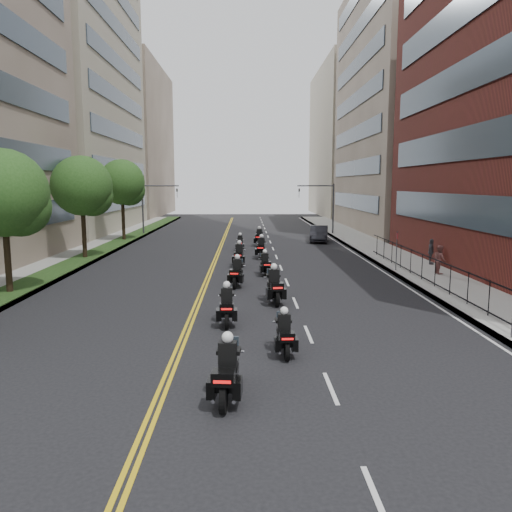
{
  "coord_description": "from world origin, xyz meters",
  "views": [
    {
      "loc": [
        0.86,
        -13.13,
        5.63
      ],
      "look_at": [
        1.4,
        13.89,
        1.7
      ],
      "focal_mm": 35.0,
      "sensor_mm": 36.0,
      "label": 1
    }
  ],
  "objects_px": {
    "motorcycle_7": "(261,249)",
    "parked_sedan": "(319,234)",
    "motorcycle_1": "(284,336)",
    "motorcycle_2": "(227,308)",
    "motorcycle_9": "(259,238)",
    "pedestrian_b": "(440,259)",
    "motorcycle_5": "(265,265)",
    "motorcycle_4": "(237,274)",
    "motorcycle_6": "(239,256)",
    "motorcycle_8": "(240,244)",
    "pedestrian_c": "(431,252)",
    "motorcycle_3": "(274,287)",
    "motorcycle_0": "(227,374)"
  },
  "relations": [
    {
      "from": "motorcycle_2",
      "to": "motorcycle_6",
      "type": "xyz_separation_m",
      "value": [
        0.31,
        14.29,
        0.02
      ]
    },
    {
      "from": "motorcycle_7",
      "to": "parked_sedan",
      "type": "relative_size",
      "value": 0.52
    },
    {
      "from": "motorcycle_6",
      "to": "motorcycle_7",
      "type": "bearing_deg",
      "value": 70.98
    },
    {
      "from": "motorcycle_1",
      "to": "motorcycle_3",
      "type": "xyz_separation_m",
      "value": [
        0.07,
        7.19,
        0.12
      ]
    },
    {
      "from": "parked_sedan",
      "to": "motorcycle_3",
      "type": "bearing_deg",
      "value": -93.16
    },
    {
      "from": "motorcycle_1",
      "to": "motorcycle_2",
      "type": "height_order",
      "value": "motorcycle_2"
    },
    {
      "from": "motorcycle_5",
      "to": "motorcycle_7",
      "type": "xyz_separation_m",
      "value": [
        -0.02,
        7.21,
        0.09
      ]
    },
    {
      "from": "motorcycle_1",
      "to": "pedestrian_c",
      "type": "bearing_deg",
      "value": 54.84
    },
    {
      "from": "motorcycle_9",
      "to": "pedestrian_b",
      "type": "xyz_separation_m",
      "value": [
        10.67,
        -15.3,
        0.32
      ]
    },
    {
      "from": "motorcycle_8",
      "to": "motorcycle_0",
      "type": "bearing_deg",
      "value": -88.99
    },
    {
      "from": "motorcycle_5",
      "to": "motorcycle_8",
      "type": "height_order",
      "value": "motorcycle_5"
    },
    {
      "from": "motorcycle_6",
      "to": "pedestrian_b",
      "type": "bearing_deg",
      "value": -13.11
    },
    {
      "from": "motorcycle_0",
      "to": "motorcycle_5",
      "type": "xyz_separation_m",
      "value": [
        1.67,
        17.94,
        -0.08
      ]
    },
    {
      "from": "motorcycle_6",
      "to": "pedestrian_c",
      "type": "height_order",
      "value": "pedestrian_c"
    },
    {
      "from": "motorcycle_6",
      "to": "motorcycle_7",
      "type": "relative_size",
      "value": 0.98
    },
    {
      "from": "motorcycle_4",
      "to": "motorcycle_5",
      "type": "distance_m",
      "value": 3.71
    },
    {
      "from": "motorcycle_0",
      "to": "motorcycle_7",
      "type": "relative_size",
      "value": 0.99
    },
    {
      "from": "motorcycle_1",
      "to": "pedestrian_b",
      "type": "distance_m",
      "value": 17.51
    },
    {
      "from": "motorcycle_7",
      "to": "motorcycle_8",
      "type": "distance_m",
      "value": 4.37
    },
    {
      "from": "motorcycle_9",
      "to": "pedestrian_c",
      "type": "distance_m",
      "value": 16.39
    },
    {
      "from": "motorcycle_6",
      "to": "motorcycle_8",
      "type": "xyz_separation_m",
      "value": [
        -0.04,
        7.77,
        -0.1
      ]
    },
    {
      "from": "motorcycle_8",
      "to": "motorcycle_9",
      "type": "relative_size",
      "value": 0.86
    },
    {
      "from": "motorcycle_8",
      "to": "parked_sedan",
      "type": "distance_m",
      "value": 10.24
    },
    {
      "from": "motorcycle_4",
      "to": "motorcycle_8",
      "type": "distance_m",
      "value": 14.56
    },
    {
      "from": "motorcycle_4",
      "to": "motorcycle_6",
      "type": "bearing_deg",
      "value": 97.34
    },
    {
      "from": "motorcycle_1",
      "to": "motorcycle_8",
      "type": "height_order",
      "value": "motorcycle_1"
    },
    {
      "from": "motorcycle_8",
      "to": "motorcycle_9",
      "type": "bearing_deg",
      "value": 65.68
    },
    {
      "from": "motorcycle_1",
      "to": "motorcycle_4",
      "type": "distance_m",
      "value": 11.22
    },
    {
      "from": "motorcycle_9",
      "to": "pedestrian_c",
      "type": "height_order",
      "value": "pedestrian_c"
    },
    {
      "from": "motorcycle_1",
      "to": "motorcycle_5",
      "type": "distance_m",
      "value": 14.39
    },
    {
      "from": "motorcycle_1",
      "to": "motorcycle_3",
      "type": "relative_size",
      "value": 0.84
    },
    {
      "from": "motorcycle_6",
      "to": "pedestrian_b",
      "type": "height_order",
      "value": "pedestrian_b"
    },
    {
      "from": "pedestrian_b",
      "to": "pedestrian_c",
      "type": "distance_m",
      "value": 3.67
    },
    {
      "from": "pedestrian_b",
      "to": "motorcycle_6",
      "type": "bearing_deg",
      "value": 72.66
    },
    {
      "from": "motorcycle_2",
      "to": "motorcycle_3",
      "type": "height_order",
      "value": "motorcycle_3"
    },
    {
      "from": "motorcycle_2",
      "to": "parked_sedan",
      "type": "distance_m",
      "value": 29.92
    },
    {
      "from": "motorcycle_3",
      "to": "motorcycle_2",
      "type": "bearing_deg",
      "value": -125.94
    },
    {
      "from": "motorcycle_5",
      "to": "motorcycle_8",
      "type": "bearing_deg",
      "value": 92.36
    },
    {
      "from": "motorcycle_8",
      "to": "parked_sedan",
      "type": "bearing_deg",
      "value": 42.56
    },
    {
      "from": "motorcycle_2",
      "to": "motorcycle_6",
      "type": "relative_size",
      "value": 0.98
    },
    {
      "from": "motorcycle_2",
      "to": "motorcycle_7",
      "type": "xyz_separation_m",
      "value": [
        1.93,
        18.02,
        0.03
      ]
    },
    {
      "from": "motorcycle_5",
      "to": "pedestrian_b",
      "type": "relative_size",
      "value": 1.23
    },
    {
      "from": "motorcycle_1",
      "to": "motorcycle_8",
      "type": "bearing_deg",
      "value": 91.8
    },
    {
      "from": "motorcycle_4",
      "to": "motorcycle_8",
      "type": "height_order",
      "value": "motorcycle_4"
    },
    {
      "from": "motorcycle_5",
      "to": "motorcycle_6",
      "type": "distance_m",
      "value": 3.85
    },
    {
      "from": "motorcycle_3",
      "to": "motorcycle_4",
      "type": "relative_size",
      "value": 1.06
    },
    {
      "from": "motorcycle_8",
      "to": "pedestrian_c",
      "type": "distance_m",
      "value": 15.46
    },
    {
      "from": "motorcycle_1",
      "to": "pedestrian_b",
      "type": "height_order",
      "value": "pedestrian_b"
    },
    {
      "from": "motorcycle_4",
      "to": "pedestrian_b",
      "type": "height_order",
      "value": "pedestrian_b"
    },
    {
      "from": "motorcycle_1",
      "to": "motorcycle_7",
      "type": "distance_m",
      "value": 21.59
    }
  ]
}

